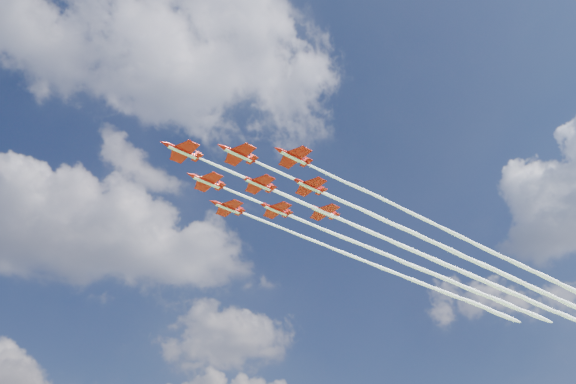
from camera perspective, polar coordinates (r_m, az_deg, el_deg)
name	(u,v)px	position (r m, az deg, el deg)	size (l,w,h in m)	color
jet_lead	(383,237)	(168.74, 9.60, -4.56)	(129.81, 59.68, 2.67)	#B01009
jet_row2_port	(426,239)	(172.30, 13.84, -4.66)	(129.81, 59.68, 2.67)	#B01009
jet_row2_starb	(391,257)	(180.21, 10.38, -6.48)	(129.81, 59.68, 2.67)	#B01009
jet_row3_port	(469,241)	(176.75, 17.90, -4.74)	(129.81, 59.68, 2.67)	#B01009
jet_row3_centre	(431,258)	(183.91, 14.36, -6.53)	(129.81, 59.68, 2.67)	#B01009
jet_row3_starb	(398,274)	(191.89, 11.07, -8.17)	(129.81, 59.68, 2.67)	#B01009
jet_row4_port	(472,260)	(188.45, 18.16, -6.56)	(129.81, 59.68, 2.67)	#B01009
jet_row4_starb	(436,275)	(195.72, 14.81, -8.18)	(129.81, 59.68, 2.67)	#B01009
jet_tail	(474,277)	(200.33, 18.40, -8.16)	(129.81, 59.68, 2.67)	#B01009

